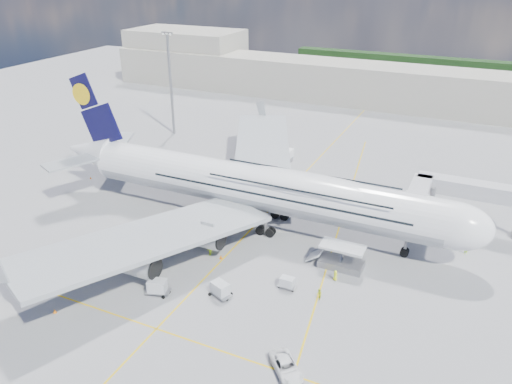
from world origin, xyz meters
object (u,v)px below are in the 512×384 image
at_px(dolly_row_a, 146,222).
at_px(cone_wing_left_inner, 273,178).
at_px(cargo_loader, 340,260).
at_px(baggage_tug, 168,243).
at_px(dolly_nose_near, 220,289).
at_px(crew_tug, 210,250).
at_px(catering_truck_outer, 275,152).
at_px(dolly_back, 75,242).
at_px(catering_truck_inner, 267,163).
at_px(service_van, 286,367).
at_px(crew_wing, 153,258).
at_px(cone_wing_left_outer, 285,163).
at_px(cone_nose, 459,246).
at_px(airliner, 259,187).
at_px(cone_wing_right_outer, 55,311).
at_px(light_mast, 171,83).
at_px(crew_nose, 466,249).
at_px(dolly_row_b, 119,248).
at_px(cone_wing_right_inner, 221,257).
at_px(jet_bridge, 451,194).
at_px(dolly_row_c, 157,287).
at_px(dolly_nose_far, 287,282).
at_px(crew_loader, 319,294).
at_px(cone_tail, 91,178).

height_order(dolly_row_a, cone_wing_left_inner, cone_wing_left_inner).
distance_m(cargo_loader, baggage_tug, 27.03).
height_order(dolly_nose_near, crew_tug, dolly_nose_near).
relative_size(catering_truck_outer, cone_wing_left_inner, 14.24).
height_order(dolly_back, catering_truck_inner, catering_truck_inner).
bearing_deg(service_van, crew_tug, 94.99).
bearing_deg(crew_wing, cone_wing_left_outer, 25.44).
xyz_separation_m(baggage_tug, cone_nose, (41.93, 19.18, -0.43)).
distance_m(cone_nose, cone_wing_left_outer, 43.78).
xyz_separation_m(airliner, catering_truck_outer, (-8.78, 28.32, -4.75)).
relative_size(cone_wing_left_inner, cone_wing_right_outer, 0.94).
relative_size(light_mast, crew_nose, 14.95).
bearing_deg(dolly_row_b, cone_wing_right_inner, 32.98).
height_order(catering_truck_outer, cone_wing_right_outer, catering_truck_outer).
height_order(jet_bridge, dolly_back, jet_bridge).
height_order(dolly_row_c, catering_truck_inner, catering_truck_inner).
xyz_separation_m(jet_bridge, cone_nose, (2.63, -5.03, -6.56)).
height_order(jet_bridge, cone_wing_right_inner, jet_bridge).
relative_size(dolly_row_a, catering_truck_outer, 0.44).
distance_m(dolly_nose_far, crew_loader, 4.90).
distance_m(cargo_loader, cone_wing_right_inner, 18.03).
height_order(dolly_nose_far, cone_tail, dolly_nose_far).
height_order(dolly_nose_near, cone_wing_right_outer, dolly_nose_near).
bearing_deg(cone_wing_right_outer, cone_wing_right_inner, 56.53).
distance_m(crew_nose, crew_tug, 39.73).
bearing_deg(dolly_nose_far, crew_nose, 42.26).
xyz_separation_m(dolly_back, cone_wing_right_outer, (9.97, -14.34, -0.05)).
height_order(crew_nose, cone_wing_left_outer, crew_nose).
relative_size(dolly_nose_near, catering_truck_outer, 0.48).
distance_m(dolly_nose_far, catering_truck_inner, 41.62).
height_order(catering_truck_outer, crew_loader, catering_truck_outer).
xyz_separation_m(airliner, cone_wing_left_inner, (-5.14, 18.31, -6.61)).
xyz_separation_m(crew_tug, cone_wing_right_inner, (2.04, -0.19, -0.57)).
bearing_deg(dolly_row_c, cone_tail, 126.46).
bearing_deg(dolly_row_a, cone_tail, 139.75).
relative_size(dolly_back, crew_wing, 1.80).
height_order(jet_bridge, catering_truck_inner, jet_bridge).
height_order(dolly_row_b, baggage_tug, dolly_row_b).
bearing_deg(crew_tug, jet_bridge, 54.15).
bearing_deg(cone_nose, cone_wing_right_inner, -150.48).
relative_size(catering_truck_inner, catering_truck_outer, 0.97).
height_order(airliner, dolly_nose_near, airliner).
height_order(jet_bridge, baggage_tug, jet_bridge).
height_order(baggage_tug, crew_loader, crew_loader).
relative_size(dolly_nose_far, crew_nose, 1.53).
distance_m(crew_wing, cone_nose, 47.82).
bearing_deg(dolly_nose_far, airliner, 126.91).
bearing_deg(dolly_nose_near, airliner, 121.97).
bearing_deg(service_van, dolly_nose_far, 67.76).
height_order(dolly_nose_near, baggage_tug, dolly_nose_near).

